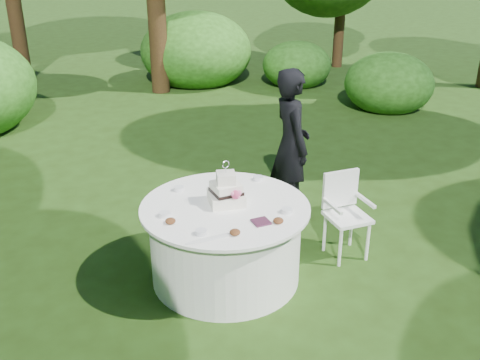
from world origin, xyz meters
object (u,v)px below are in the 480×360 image
at_px(table, 225,242).
at_px(cake, 226,192).
at_px(guest, 291,145).
at_px(chair, 344,208).
at_px(napkins, 261,222).

distance_m(table, cake, 0.50).
xyz_separation_m(guest, chair, (0.11, -0.95, -0.36)).
relative_size(table, chair, 1.78).
bearing_deg(guest, table, 135.49).
xyz_separation_m(napkins, table, (-0.16, 0.43, -0.39)).
distance_m(napkins, guest, 1.66).
bearing_deg(napkins, cake, 104.89).
bearing_deg(table, chair, -2.66).
distance_m(napkins, table, 0.60).
xyz_separation_m(napkins, guest, (1.01, 1.32, 0.09)).
bearing_deg(guest, chair, -165.49).
relative_size(napkins, table, 0.09).
distance_m(napkins, cake, 0.50).
bearing_deg(cake, table, -126.74).
bearing_deg(chair, table, 177.34).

